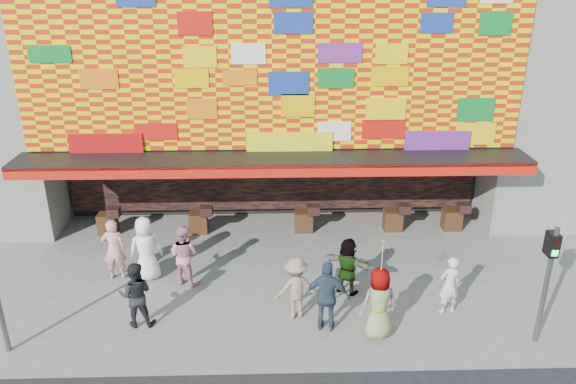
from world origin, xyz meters
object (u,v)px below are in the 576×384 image
at_px(signal_right, 549,273).
at_px(ped_b, 114,250).
at_px(ped_c, 136,295).
at_px(parasol, 382,257).
at_px(ped_f, 348,266).
at_px(ped_i, 184,255).
at_px(ped_e, 327,296).
at_px(ped_d, 296,288).
at_px(ped_h, 449,285).
at_px(ped_a, 146,249).
at_px(ped_g, 379,303).

height_order(signal_right, ped_b, signal_right).
xyz_separation_m(ped_c, parasol, (5.85, -0.64, 1.31)).
relative_size(signal_right, ped_f, 1.86).
bearing_deg(ped_i, ped_e, 173.53).
relative_size(ped_b, ped_e, 0.98).
relative_size(ped_b, ped_d, 1.10).
bearing_deg(ped_c, ped_h, 179.92).
height_order(ped_h, ped_i, ped_i).
bearing_deg(signal_right, ped_h, 144.33).
xyz_separation_m(ped_i, parasol, (4.95, -2.59, 1.28)).
bearing_deg(ped_a, parasol, 133.96).
height_order(ped_a, ped_d, ped_a).
height_order(ped_a, ped_h, ped_a).
distance_m(signal_right, ped_h, 2.42).
relative_size(ped_g, ped_h, 1.15).
height_order(ped_d, ped_i, ped_i).
bearing_deg(ped_h, parasol, 10.66).
height_order(signal_right, ped_f, signal_right).
distance_m(signal_right, ped_c, 9.70).
distance_m(ped_g, ped_h, 2.20).
height_order(ped_c, ped_f, ped_c).
bearing_deg(parasol, ped_i, 152.42).
height_order(ped_g, ped_i, ped_g).
bearing_deg(ped_i, ped_a, 11.60).
relative_size(ped_a, ped_g, 1.04).
xyz_separation_m(ped_b, ped_c, (1.09, -2.25, -0.06)).
bearing_deg(ped_c, ped_g, 171.38).
bearing_deg(ped_a, ped_e, 131.59).
height_order(ped_a, ped_e, ped_a).
distance_m(ped_e, ped_f, 1.79).
distance_m(ped_g, parasol, 1.25).
bearing_deg(ped_d, ped_a, -39.60).
height_order(ped_b, ped_h, ped_b).
height_order(signal_right, ped_a, signal_right).
relative_size(ped_c, ped_f, 1.06).
height_order(ped_a, ped_i, ped_a).
relative_size(signal_right, ped_a, 1.59).
height_order(ped_e, ped_h, ped_e).
distance_m(signal_right, ped_b, 11.20).
bearing_deg(ped_b, ped_f, 168.53).
relative_size(ped_a, ped_d, 1.14).
bearing_deg(ped_b, ped_d, 154.88).
bearing_deg(ped_b, ped_i, 168.05).
xyz_separation_m(ped_f, ped_g, (0.48, -1.95, 0.11)).
bearing_deg(ped_d, ped_c, -10.74).
relative_size(ped_e, ped_f, 1.15).
bearing_deg(ped_c, ped_i, -117.18).
bearing_deg(ped_d, signal_right, 154.06).
relative_size(signal_right, ped_g, 1.64).
distance_m(ped_f, ped_i, 4.51).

